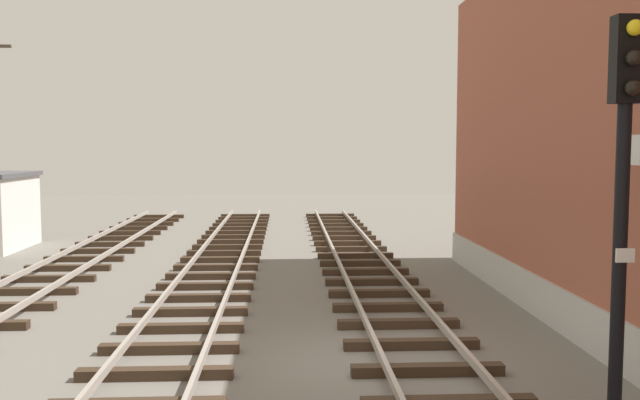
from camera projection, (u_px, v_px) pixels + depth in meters
ground_plane at (365, 362)px, 11.71m from camera, size 80.00×80.00×0.00m
track_near_building at (419, 354)px, 11.75m from camera, size 2.50×48.77×0.32m
track_centre at (163, 358)px, 11.53m from camera, size 2.50×48.77×0.32m
signal_mast at (623, 174)px, 8.64m from camera, size 0.36×0.40×5.36m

